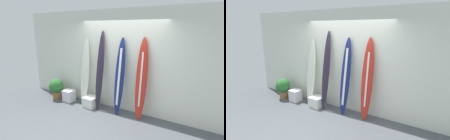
# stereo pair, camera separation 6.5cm
# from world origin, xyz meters

# --- Properties ---
(ground) EXTENTS (8.00, 8.00, 0.04)m
(ground) POSITION_xyz_m (0.00, 0.00, -0.02)
(ground) COLOR #484C52
(wall_back) EXTENTS (7.20, 0.20, 2.80)m
(wall_back) POSITION_xyz_m (0.00, 1.30, 1.40)
(wall_back) COLOR silver
(wall_back) RESTS_ON ground
(surfboard_ivory) EXTENTS (0.31, 0.36, 1.99)m
(surfboard_ivory) POSITION_xyz_m (-1.13, 1.00, 1.00)
(surfboard_ivory) COLOR silver
(surfboard_ivory) RESTS_ON ground
(surfboard_charcoal) EXTENTS (0.24, 0.45, 2.24)m
(surfboard_charcoal) POSITION_xyz_m (-0.54, 0.95, 1.10)
(surfboard_charcoal) COLOR #26202F
(surfboard_charcoal) RESTS_ON ground
(surfboard_navy) EXTENTS (0.27, 0.42, 2.07)m
(surfboard_navy) POSITION_xyz_m (0.09, 0.96, 1.02)
(surfboard_navy) COLOR navy
(surfboard_navy) RESTS_ON ground
(surfboard_crimson) EXTENTS (0.31, 0.38, 2.09)m
(surfboard_crimson) POSITION_xyz_m (0.69, 0.99, 1.05)
(surfboard_crimson) COLOR #B0281C
(surfboard_crimson) RESTS_ON ground
(display_block_left) EXTENTS (0.39, 0.39, 0.31)m
(display_block_left) POSITION_xyz_m (-0.83, 0.86, 0.15)
(display_block_left) COLOR white
(display_block_left) RESTS_ON ground
(display_block_center) EXTENTS (0.32, 0.32, 0.36)m
(display_block_center) POSITION_xyz_m (-1.68, 0.84, 0.18)
(display_block_center) COLOR silver
(display_block_center) RESTS_ON ground
(potted_plant) EXTENTS (0.47, 0.47, 0.67)m
(potted_plant) POSITION_xyz_m (-2.20, 0.80, 0.39)
(potted_plant) COLOR #8E5F3B
(potted_plant) RESTS_ON ground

